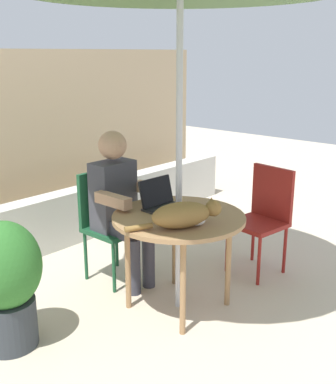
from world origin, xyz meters
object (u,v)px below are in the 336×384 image
person_seated (120,200)px  chair_empty (264,211)px  cat (185,215)px  potted_plant_by_chair (5,279)px  patio_table (179,224)px  chair_occupied (107,216)px  laptop (161,200)px  potted_plant_near_fence (120,199)px

person_seated → chair_empty: bearing=-37.5°
cat → potted_plant_by_chair: cat is taller
patio_table → person_seated: size_ratio=0.76×
chair_occupied → cat: bearing=-99.0°
cat → potted_plant_by_chair: size_ratio=0.69×
chair_empty → cat: size_ratio=1.54×
potted_plant_by_chair → chair_occupied: bearing=14.5°
laptop → cat: (-0.19, -0.38, 0.02)m
chair_occupied → cat: chair_occupied is taller
patio_table → chair_empty: bearing=-7.7°
laptop → cat: bearing=-116.3°
cat → potted_plant_near_fence: cat is taller
potted_plant_by_chair → patio_table: bearing=-24.1°
chair_empty → cat: bearing=-177.4°
potted_plant_near_fence → chair_occupied: bearing=-138.6°
person_seated → laptop: 0.41m
patio_table → chair_empty: size_ratio=1.05×
chair_empty → potted_plant_by_chair: size_ratio=1.07×
person_seated → potted_plant_near_fence: size_ratio=1.85×
person_seated → cat: size_ratio=2.13×
chair_occupied → potted_plant_by_chair: (-1.08, -0.28, -0.06)m
chair_empty → laptop: laptop is taller
chair_empty → person_seated: bearing=142.5°
patio_table → laptop: laptop is taller
potted_plant_near_fence → potted_plant_by_chair: size_ratio=0.80×
chair_occupied → chair_empty: 1.31m
chair_empty → laptop: (-0.92, 0.33, 0.25)m
potted_plant_near_fence → potted_plant_by_chair: bearing=-152.6°
potted_plant_by_chair → laptop: bearing=-14.3°
laptop → potted_plant_by_chair: size_ratio=0.37×
patio_table → potted_plant_near_fence: size_ratio=1.40×
cat → potted_plant_near_fence: (0.92, 1.62, -0.43)m
potted_plant_by_chair → cat: bearing=-35.4°
patio_table → chair_empty: 0.97m
patio_table → person_seated: 0.61m
chair_empty → person_seated: 1.22m
chair_occupied → cat: 0.99m
patio_table → potted_plant_by_chair: (-1.08, 0.48, -0.18)m
laptop → chair_empty: bearing=-19.6°
patio_table → potted_plant_by_chair: potted_plant_by_chair is taller
chair_occupied → potted_plant_near_fence: chair_occupied is taller
patio_table → potted_plant_near_fence: bearing=61.9°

